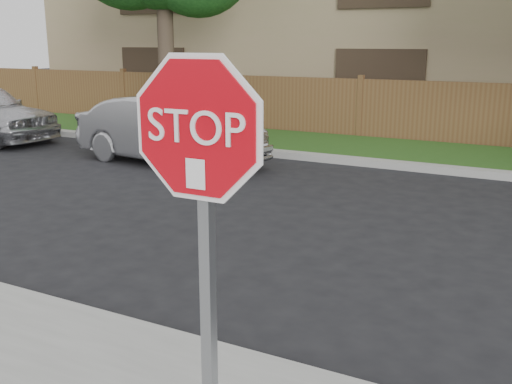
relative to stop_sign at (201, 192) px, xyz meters
The scene contains 3 objects.
far_curb 9.80m from the stop_sign, 86.86° to the left, with size 70.00×0.30×0.15m, color gray.
stop_sign is the anchor object (origin of this frame).
sedan_left 9.94m from the stop_sign, 127.35° to the left, with size 1.51×4.33×1.43m, color #A4A5A9.
Camera 1 is at (1.08, -3.90, 2.56)m, focal length 42.00 mm.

